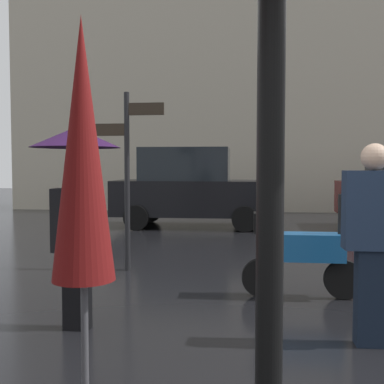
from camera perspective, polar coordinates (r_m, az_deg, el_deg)
The scene contains 6 objects.
folded_patio_umbrella_near at distance 2.32m, azimuth -12.91°, elevation 1.53°, with size 0.45×0.45×2.27m.
pedestrian_with_umbrella at distance 4.64m, azimuth -13.72°, elevation 1.65°, with size 0.85×0.85×1.93m.
pedestrian_with_bag at distance 4.41m, azimuth 20.99°, elevation -4.48°, with size 0.54×0.24×1.76m.
parked_scooter at distance 5.82m, azimuth 12.59°, elevation -6.92°, with size 1.42×0.32×1.23m.
parked_car_right at distance 12.32m, azimuth -0.11°, elevation 0.52°, with size 4.06×1.89×2.04m.
street_signpost at distance 7.17m, azimuth -7.73°, elevation 3.54°, with size 1.08×0.08×2.65m.
Camera 1 is at (-0.05, -2.63, 1.56)m, focal length 44.64 mm.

